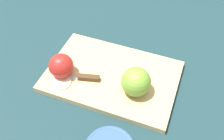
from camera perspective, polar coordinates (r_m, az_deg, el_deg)
ground_plane at (r=0.86m, az=-0.00°, el=-1.79°), size 4.00×4.00×0.00m
cutting_board at (r=0.85m, az=-0.00°, el=-1.36°), size 0.45×0.34×0.02m
apple_half_left at (r=0.77m, az=5.25°, el=-2.56°), size 0.09×0.09×0.09m
apple_half_right at (r=0.83m, az=-11.00°, el=0.89°), size 0.08×0.08×0.08m
knife at (r=0.82m, az=-5.77°, el=-1.69°), size 0.15×0.07×0.02m
apple_slice at (r=0.83m, az=-10.82°, el=-2.69°), size 0.06×0.06×0.01m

